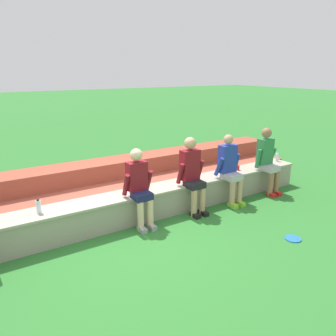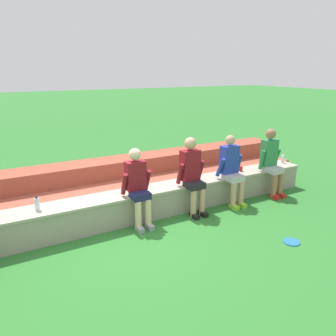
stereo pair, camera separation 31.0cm
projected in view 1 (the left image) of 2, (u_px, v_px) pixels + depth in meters
The scene contains 12 objects.
ground_plane at pixel (133, 227), 5.74m from camera, with size 80.00×80.00×0.00m, color #2D752D.
stone_seating_wall at pixel (126, 207), 5.87m from camera, with size 8.37×0.55×0.53m.
brick_bleachers at pixel (99, 185), 6.93m from camera, with size 9.63×1.34×0.75m.
person_left_of_center at pixel (139, 186), 5.62m from camera, with size 0.52×0.54×1.37m.
person_center at pixel (192, 173), 6.16m from camera, with size 0.54×0.55×1.45m.
person_right_of_center at pixel (230, 168), 6.62m from camera, with size 0.54×0.55×1.41m.
person_far_right at pixel (268, 159), 7.18m from camera, with size 0.52×0.57×1.44m.
water_bottle_near_left at pixel (39, 207), 5.02m from camera, with size 0.07×0.07×0.22m.
water_bottle_mid_right at pixel (277, 157), 7.86m from camera, with size 0.07×0.07×0.20m.
plastic_cup_middle at pixel (237, 168), 7.20m from camera, with size 0.09×0.09×0.10m, color red.
plastic_cup_right_end at pixel (197, 177), 6.58m from camera, with size 0.09×0.09×0.11m, color blue.
frisbee at pixel (293, 239), 5.34m from camera, with size 0.26×0.26×0.02m, color blue.
Camera 1 is at (-2.25, -4.73, 2.65)m, focal length 35.17 mm.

